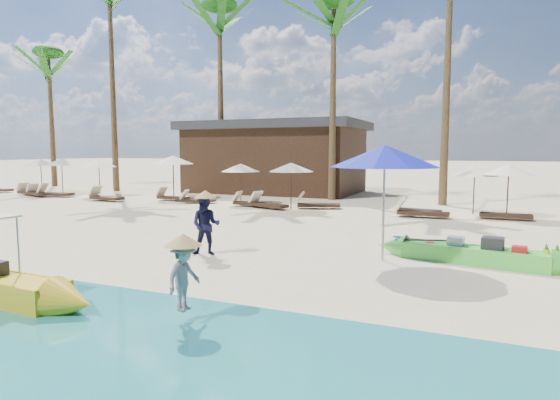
% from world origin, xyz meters
% --- Properties ---
extents(ground, '(240.00, 240.00, 0.00)m').
position_xyz_m(ground, '(0.00, 0.00, 0.00)').
color(ground, beige).
rests_on(ground, ground).
extents(wet_sand_strip, '(240.00, 4.50, 0.01)m').
position_xyz_m(wet_sand_strip, '(0.00, -5.00, 0.00)').
color(wet_sand_strip, tan).
rests_on(wet_sand_strip, ground).
extents(green_canoe, '(4.96, 1.11, 0.63)m').
position_xyz_m(green_canoe, '(3.67, 2.15, 0.21)').
color(green_canoe, '#52E345').
rests_on(green_canoe, ground).
extents(vendor_green, '(0.87, 0.77, 1.47)m').
position_xyz_m(vendor_green, '(-2.35, 0.51, 0.73)').
color(vendor_green, '#121333').
rests_on(vendor_green, ground).
extents(vendor_yellow, '(0.42, 0.69, 1.04)m').
position_xyz_m(vendor_yellow, '(-0.21, -3.49, 0.70)').
color(vendor_yellow, gray).
rests_on(vendor_yellow, ground).
extents(blue_umbrella, '(2.48, 2.48, 2.67)m').
position_xyz_m(blue_umbrella, '(1.73, 1.62, 2.42)').
color(blue_umbrella, '#99999E').
rests_on(blue_umbrella, ground).
extents(resort_parasol_0, '(1.95, 1.95, 2.01)m').
position_xyz_m(resort_parasol_0, '(-21.19, 11.55, 1.81)').
color(resort_parasol_0, '#362316').
rests_on(resort_parasol_0, ground).
extents(lounger_0_right, '(1.99, 0.94, 0.65)m').
position_xyz_m(lounger_0_right, '(-20.05, 9.72, 0.22)').
color(lounger_0_right, '#362316').
rests_on(lounger_0_right, ground).
extents(resort_parasol_1, '(2.02, 2.02, 2.08)m').
position_xyz_m(resort_parasol_1, '(-19.18, 11.33, 1.88)').
color(resort_parasol_1, '#362316').
rests_on(resort_parasol_1, ground).
extents(lounger_1_left, '(1.93, 1.15, 0.63)m').
position_xyz_m(lounger_1_left, '(-19.00, 9.40, 0.21)').
color(lounger_1_left, '#362316').
rests_on(lounger_1_left, ground).
extents(lounger_1_right, '(2.05, 1.05, 0.67)m').
position_xyz_m(lounger_1_right, '(-17.90, 9.58, 0.22)').
color(lounger_1_right, '#362316').
rests_on(lounger_1_right, ground).
extents(resort_parasol_2, '(1.99, 1.99, 2.05)m').
position_xyz_m(resort_parasol_2, '(-15.81, 10.84, 1.84)').
color(resort_parasol_2, '#362316').
rests_on(resort_parasol_2, ground).
extents(lounger_2_left, '(2.04, 0.78, 0.68)m').
position_xyz_m(lounger_2_left, '(-13.78, 9.08, 0.23)').
color(lounger_2_left, '#362316').
rests_on(lounger_2_left, ground).
extents(resort_parasol_3, '(2.23, 2.23, 2.30)m').
position_xyz_m(resort_parasol_3, '(-11.15, 11.30, 2.07)').
color(resort_parasol_3, '#362316').
rests_on(resort_parasol_3, ground).
extents(lounger_3_left, '(1.87, 0.74, 0.62)m').
position_xyz_m(lounger_3_left, '(-10.77, 10.54, 0.21)').
color(lounger_3_left, '#362316').
rests_on(lounger_3_left, ground).
extents(lounger_3_right, '(1.80, 0.96, 0.58)m').
position_xyz_m(lounger_3_right, '(-8.93, 10.05, 0.20)').
color(lounger_3_right, '#362316').
rests_on(lounger_3_right, ground).
extents(resort_parasol_4, '(1.87, 1.87, 1.93)m').
position_xyz_m(resort_parasol_4, '(-6.76, 10.59, 1.74)').
color(resort_parasol_4, '#362316').
rests_on(resort_parasol_4, ground).
extents(lounger_4_left, '(1.81, 0.65, 0.61)m').
position_xyz_m(lounger_4_left, '(-5.96, 9.89, 0.20)').
color(lounger_4_left, '#362316').
rests_on(lounger_4_left, ground).
extents(lounger_4_right, '(2.01, 1.14, 0.65)m').
position_xyz_m(lounger_4_right, '(-4.90, 9.50, 0.22)').
color(lounger_4_right, '#362316').
rests_on(lounger_4_right, ground).
extents(resort_parasol_5, '(1.97, 1.97, 2.03)m').
position_xyz_m(resort_parasol_5, '(-3.85, 9.79, 1.83)').
color(resort_parasol_5, '#362316').
rests_on(resort_parasol_5, ground).
extents(lounger_5_left, '(2.06, 1.22, 0.67)m').
position_xyz_m(lounger_5_left, '(-2.89, 10.29, 0.22)').
color(lounger_5_left, '#362316').
rests_on(lounger_5_left, ground).
extents(resort_parasol_6, '(1.85, 1.85, 1.91)m').
position_xyz_m(resort_parasol_6, '(3.53, 11.09, 1.72)').
color(resort_parasol_6, '#362316').
rests_on(resort_parasol_6, ground).
extents(lounger_6_left, '(1.85, 0.73, 0.61)m').
position_xyz_m(lounger_6_left, '(1.40, 10.21, 0.20)').
color(lounger_6_left, '#362316').
rests_on(lounger_6_left, ground).
extents(lounger_6_right, '(2.00, 0.62, 0.68)m').
position_xyz_m(lounger_6_right, '(1.65, 9.29, 0.23)').
color(lounger_6_right, '#362316').
rests_on(lounger_6_right, ground).
extents(resort_parasol_7, '(1.96, 1.96, 2.02)m').
position_xyz_m(resort_parasol_7, '(4.73, 10.70, 1.82)').
color(resort_parasol_7, '#362316').
rests_on(resort_parasol_7, ground).
extents(lounger_7_left, '(1.90, 0.60, 0.64)m').
position_xyz_m(lounger_7_left, '(4.52, 9.94, 0.21)').
color(lounger_7_left, '#362316').
rests_on(lounger_7_left, ground).
extents(palm_0, '(2.08, 2.08, 9.90)m').
position_xyz_m(palm_0, '(-24.62, 15.48, 8.11)').
color(palm_0, brown).
rests_on(palm_0, ground).
extents(palm_1, '(2.08, 2.08, 13.60)m').
position_xyz_m(palm_1, '(-17.59, 14.06, 10.82)').
color(palm_1, brown).
rests_on(palm_1, ground).
extents(palm_2, '(2.08, 2.08, 11.33)m').
position_xyz_m(palm_2, '(-10.45, 15.08, 9.18)').
color(palm_2, brown).
rests_on(palm_2, ground).
extents(palm_3, '(2.08, 2.08, 10.52)m').
position_xyz_m(palm_3, '(-3.36, 14.27, 8.58)').
color(palm_3, brown).
rests_on(palm_3, ground).
extents(pavilion_west, '(10.80, 6.60, 4.30)m').
position_xyz_m(pavilion_west, '(-8.00, 17.50, 2.19)').
color(pavilion_west, '#362316').
rests_on(pavilion_west, ground).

